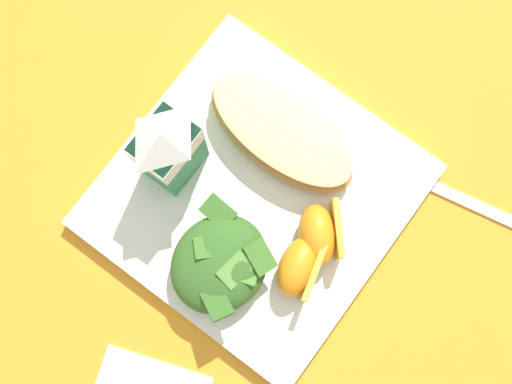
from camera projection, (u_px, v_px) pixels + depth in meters
name	position (u px, v px, depth m)	size (l,w,h in m)	color
ground	(256.00, 197.00, 0.66)	(3.00, 3.00, 0.00)	orange
white_plate	(256.00, 195.00, 0.65)	(0.28, 0.28, 0.02)	white
cheesy_pizza_bread	(281.00, 132.00, 0.63)	(0.09, 0.17, 0.04)	#B77F42
green_salad_pile	(220.00, 264.00, 0.61)	(0.10, 0.09, 0.05)	#336023
milk_carton	(168.00, 148.00, 0.59)	(0.06, 0.05, 0.11)	#2D8451
orange_wedge_front	(299.00, 268.00, 0.61)	(0.07, 0.05, 0.04)	orange
orange_wedge_middle	(322.00, 231.00, 0.62)	(0.07, 0.07, 0.04)	orange
metal_fork	(443.00, 190.00, 0.66)	(0.05, 0.19, 0.01)	silver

